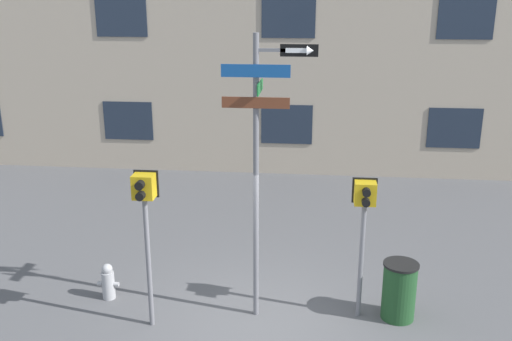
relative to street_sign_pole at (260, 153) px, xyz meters
name	(u,v)px	position (x,y,z in m)	size (l,w,h in m)	color
ground_plane	(259,325)	(0.02, -0.32, -2.85)	(60.00, 60.00, 0.00)	#515154
street_sign_pole	(260,153)	(0.00, 0.00, 0.00)	(1.44, 0.72, 4.68)	slate
pedestrian_signal_left	(145,207)	(-1.74, -0.50, -0.78)	(0.39, 0.40, 2.63)	slate
pedestrian_signal_right	(364,210)	(1.66, 0.15, -0.95)	(0.40, 0.40, 2.41)	slate
fire_hydrant	(108,282)	(-2.74, 0.26, -2.53)	(0.39, 0.23, 0.67)	#A5A5A8
trash_bin	(399,291)	(2.31, 0.14, -2.35)	(0.59, 0.59, 1.00)	#1E4723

